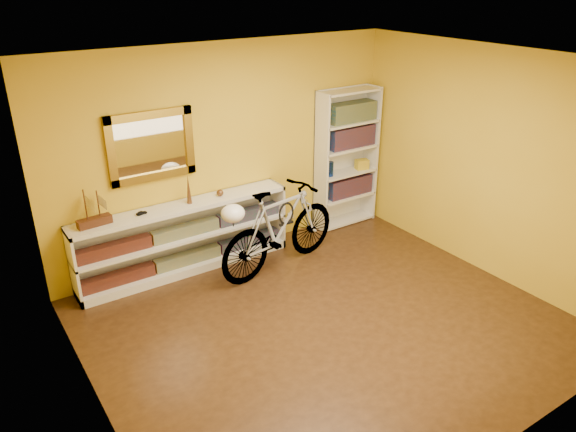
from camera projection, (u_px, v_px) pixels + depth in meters
floor at (326, 324)px, 5.62m from camera, size 4.50×4.00×0.01m
ceiling at (335, 63)px, 4.55m from camera, size 4.50×4.00×0.01m
back_wall at (228, 152)px, 6.60m from camera, size 4.50×0.01×2.60m
left_wall at (81, 277)px, 3.94m from camera, size 0.01×4.00×2.60m
right_wall at (487, 164)px, 6.23m from camera, size 0.01×4.00×2.60m
gilt_mirror at (151, 146)px, 5.99m from camera, size 0.98×0.06×0.78m
wall_socket at (290, 215)px, 7.47m from camera, size 0.09×0.02×0.09m
console_unit at (185, 238)px, 6.46m from camera, size 2.60×0.35×0.85m
cd_row_lower at (188, 258)px, 6.55m from camera, size 2.50×0.13×0.14m
cd_row_upper at (185, 230)px, 6.40m from camera, size 2.50×0.13×0.14m
model_ship at (92, 207)px, 5.69m from camera, size 0.37×0.16×0.42m
toy_car at (142, 214)px, 6.04m from camera, size 0.00×0.00×0.00m
bronze_ornament at (189, 189)px, 6.26m from camera, size 0.06×0.06×0.35m
decorative_orb at (220, 193)px, 6.51m from camera, size 0.08×0.08×0.08m
bookcase at (347, 159)px, 7.49m from camera, size 0.90×0.30×1.90m
book_row_a at (348, 186)px, 7.69m from camera, size 0.70×0.22×0.26m
book_row_b at (350, 136)px, 7.39m from camera, size 0.70×0.22×0.28m
book_row_c at (352, 112)px, 7.26m from camera, size 0.70×0.22×0.25m
travel_mug at (330, 169)px, 7.36m from camera, size 0.09×0.09×0.20m
red_tin at (335, 117)px, 7.17m from camera, size 0.16×0.16×0.18m
yellow_bag at (362, 164)px, 7.64m from camera, size 0.20×0.15×0.14m
bicycle at (280, 228)px, 6.47m from camera, size 0.76×1.84×1.05m
helmet at (233, 213)px, 5.88m from camera, size 0.26×0.25×0.20m
u_lock at (286, 213)px, 6.47m from camera, size 0.21×0.02×0.21m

